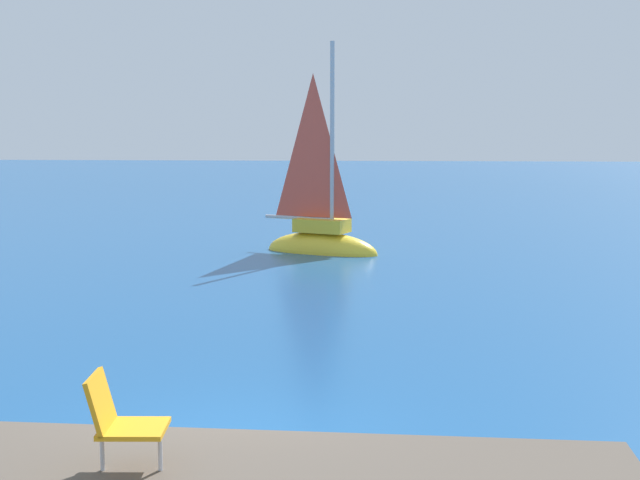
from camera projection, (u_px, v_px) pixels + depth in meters
name	position (u px, v px, depth m)	size (l,w,h in m)	color
ground_plane	(228.00, 452.00, 10.01)	(160.00, 160.00, 0.00)	navy
sailboat_near	(321.00, 240.00, 25.56)	(3.70, 2.41, 6.67)	yellow
beach_chair	(119.00, 418.00, 6.99)	(0.63, 0.52, 0.80)	orange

